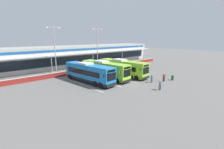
{
  "coord_description": "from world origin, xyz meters",
  "views": [
    {
      "loc": [
        -22.02,
        -19.46,
        8.57
      ],
      "look_at": [
        -1.23,
        3.0,
        1.6
      ],
      "focal_mm": 26.09,
      "sensor_mm": 36.0,
      "label": 1
    }
  ],
  "objects_px": {
    "lamp_post_centre": "(97,46)",
    "pedestrian_child": "(164,77)",
    "pedestrian_in_dark_coat": "(152,78)",
    "coach_bus_left_centre": "(105,70)",
    "coach_bus_centre": "(123,68)",
    "pedestrian_with_handbag": "(160,85)",
    "lamp_post_west": "(55,48)",
    "coach_bus_leftmost": "(89,73)",
    "litter_bin": "(172,78)"
  },
  "relations": [
    {
      "from": "coach_bus_centre",
      "to": "pedestrian_in_dark_coat",
      "type": "bearing_deg",
      "value": -90.38
    },
    {
      "from": "coach_bus_leftmost",
      "to": "pedestrian_in_dark_coat",
      "type": "height_order",
      "value": "coach_bus_leftmost"
    },
    {
      "from": "coach_bus_centre",
      "to": "pedestrian_with_handbag",
      "type": "height_order",
      "value": "coach_bus_centre"
    },
    {
      "from": "coach_bus_leftmost",
      "to": "lamp_post_west",
      "type": "distance_m",
      "value": 11.95
    },
    {
      "from": "coach_bus_left_centre",
      "to": "pedestrian_in_dark_coat",
      "type": "bearing_deg",
      "value": -62.26
    },
    {
      "from": "pedestrian_child",
      "to": "lamp_post_west",
      "type": "relative_size",
      "value": 0.15
    },
    {
      "from": "lamp_post_centre",
      "to": "litter_bin",
      "type": "xyz_separation_m",
      "value": [
        3.35,
        -20.64,
        -5.82
      ]
    },
    {
      "from": "lamp_post_west",
      "to": "coach_bus_centre",
      "type": "bearing_deg",
      "value": -48.39
    },
    {
      "from": "pedestrian_with_handbag",
      "to": "pedestrian_child",
      "type": "relative_size",
      "value": 1.0
    },
    {
      "from": "pedestrian_in_dark_coat",
      "to": "lamp_post_centre",
      "type": "relative_size",
      "value": 0.15
    },
    {
      "from": "coach_bus_leftmost",
      "to": "pedestrian_child",
      "type": "distance_m",
      "value": 14.97
    },
    {
      "from": "coach_bus_left_centre",
      "to": "lamp_post_centre",
      "type": "xyz_separation_m",
      "value": [
        6.01,
        10.08,
        4.5
      ]
    },
    {
      "from": "pedestrian_child",
      "to": "coach_bus_centre",
      "type": "bearing_deg",
      "value": 106.34
    },
    {
      "from": "coach_bus_left_centre",
      "to": "lamp_post_centre",
      "type": "height_order",
      "value": "lamp_post_centre"
    },
    {
      "from": "pedestrian_in_dark_coat",
      "to": "litter_bin",
      "type": "relative_size",
      "value": 1.74
    },
    {
      "from": "coach_bus_centre",
      "to": "lamp_post_centre",
      "type": "xyz_separation_m",
      "value": [
        1.36,
        11.01,
        4.5
      ]
    },
    {
      "from": "pedestrian_in_dark_coat",
      "to": "lamp_post_west",
      "type": "relative_size",
      "value": 0.15
    },
    {
      "from": "lamp_post_west",
      "to": "lamp_post_centre",
      "type": "height_order",
      "value": "same"
    },
    {
      "from": "coach_bus_left_centre",
      "to": "pedestrian_in_dark_coat",
      "type": "relative_size",
      "value": 7.6
    },
    {
      "from": "pedestrian_child",
      "to": "lamp_post_west",
      "type": "bearing_deg",
      "value": 122.3
    },
    {
      "from": "coach_bus_centre",
      "to": "lamp_post_west",
      "type": "xyz_separation_m",
      "value": [
        -10.44,
        11.76,
        4.5
      ]
    },
    {
      "from": "pedestrian_with_handbag",
      "to": "coach_bus_left_centre",
      "type": "bearing_deg",
      "value": 97.81
    },
    {
      "from": "pedestrian_in_dark_coat",
      "to": "coach_bus_leftmost",
      "type": "bearing_deg",
      "value": 135.26
    },
    {
      "from": "coach_bus_centre",
      "to": "pedestrian_child",
      "type": "relative_size",
      "value": 7.6
    },
    {
      "from": "coach_bus_leftmost",
      "to": "coach_bus_left_centre",
      "type": "bearing_deg",
      "value": 1.53
    },
    {
      "from": "pedestrian_in_dark_coat",
      "to": "coach_bus_left_centre",
      "type": "bearing_deg",
      "value": 117.74
    },
    {
      "from": "pedestrian_with_handbag",
      "to": "pedestrian_in_dark_coat",
      "type": "height_order",
      "value": "same"
    },
    {
      "from": "lamp_post_west",
      "to": "lamp_post_centre",
      "type": "xyz_separation_m",
      "value": [
        11.81,
        -0.75,
        0.0
      ]
    },
    {
      "from": "pedestrian_in_dark_coat",
      "to": "pedestrian_child",
      "type": "distance_m",
      "value": 2.87
    },
    {
      "from": "pedestrian_in_dark_coat",
      "to": "lamp_post_centre",
      "type": "distance_m",
      "value": 19.63
    },
    {
      "from": "pedestrian_in_dark_coat",
      "to": "pedestrian_child",
      "type": "height_order",
      "value": "same"
    },
    {
      "from": "pedestrian_child",
      "to": "pedestrian_in_dark_coat",
      "type": "bearing_deg",
      "value": 157.9
    },
    {
      "from": "pedestrian_with_handbag",
      "to": "lamp_post_centre",
      "type": "xyz_separation_m",
      "value": [
        4.32,
        22.37,
        5.43
      ]
    },
    {
      "from": "pedestrian_child",
      "to": "litter_bin",
      "type": "xyz_separation_m",
      "value": [
        2.11,
        -0.75,
        -0.41
      ]
    },
    {
      "from": "pedestrian_with_handbag",
      "to": "lamp_post_centre",
      "type": "relative_size",
      "value": 0.15
    },
    {
      "from": "lamp_post_centre",
      "to": "pedestrian_child",
      "type": "bearing_deg",
      "value": -86.42
    },
    {
      "from": "pedestrian_with_handbag",
      "to": "lamp_post_west",
      "type": "xyz_separation_m",
      "value": [
        -7.48,
        23.12,
        5.43
      ]
    },
    {
      "from": "pedestrian_with_handbag",
      "to": "litter_bin",
      "type": "height_order",
      "value": "pedestrian_with_handbag"
    },
    {
      "from": "coach_bus_centre",
      "to": "lamp_post_west",
      "type": "height_order",
      "value": "lamp_post_west"
    },
    {
      "from": "lamp_post_west",
      "to": "litter_bin",
      "type": "bearing_deg",
      "value": -54.68
    },
    {
      "from": "coach_bus_leftmost",
      "to": "litter_bin",
      "type": "height_order",
      "value": "coach_bus_leftmost"
    },
    {
      "from": "pedestrian_with_handbag",
      "to": "lamp_post_west",
      "type": "bearing_deg",
      "value": 107.94
    },
    {
      "from": "coach_bus_left_centre",
      "to": "coach_bus_centre",
      "type": "bearing_deg",
      "value": -11.34
    },
    {
      "from": "coach_bus_left_centre",
      "to": "lamp_post_west",
      "type": "bearing_deg",
      "value": 118.17
    },
    {
      "from": "lamp_post_west",
      "to": "pedestrian_with_handbag",
      "type": "bearing_deg",
      "value": -72.06
    },
    {
      "from": "pedestrian_child",
      "to": "lamp_post_centre",
      "type": "xyz_separation_m",
      "value": [
        -1.24,
        19.89,
        5.42
      ]
    },
    {
      "from": "pedestrian_with_handbag",
      "to": "pedestrian_child",
      "type": "bearing_deg",
      "value": 24.02
    },
    {
      "from": "pedestrian_in_dark_coat",
      "to": "lamp_post_west",
      "type": "xyz_separation_m",
      "value": [
        -10.39,
        19.56,
        5.42
      ]
    },
    {
      "from": "coach_bus_centre",
      "to": "pedestrian_in_dark_coat",
      "type": "distance_m",
      "value": 7.86
    },
    {
      "from": "coach_bus_left_centre",
      "to": "pedestrian_with_handbag",
      "type": "relative_size",
      "value": 7.6
    }
  ]
}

